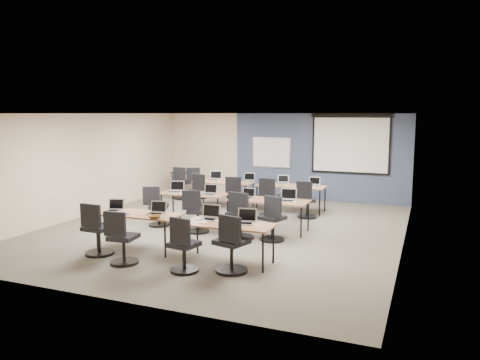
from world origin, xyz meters
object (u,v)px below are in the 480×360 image
at_px(laptop_4, 176,189).
at_px(projector_screen, 351,141).
at_px(laptop_7, 288,198).
at_px(spare_chair_b, 182,186).
at_px(task_chair_7, 272,222).
at_px(whiteboard, 271,153).
at_px(laptop_3, 245,220).
at_px(laptop_5, 209,192).
at_px(training_table_back_right, 291,187).
at_px(laptop_6, 248,196).
at_px(task_chair_9, 236,198).
at_px(task_chair_1, 122,242).
at_px(task_chair_2, 183,250).
at_px(training_table_front_left, 138,216).
at_px(utility_table, 185,175).
at_px(task_chair_3, 231,249).
at_px(task_chair_0, 97,233).
at_px(training_table_back_left, 223,183).
at_px(laptop_0, 114,208).
at_px(laptop_8, 215,178).
at_px(spare_chair_a, 198,186).
at_px(training_table_front_right, 228,226).
at_px(training_table_mid_left, 194,195).
at_px(laptop_2, 209,216).
at_px(laptop_10, 282,181).
at_px(laptop_9, 248,179).
at_px(task_chair_6, 240,219).
at_px(task_chair_5, 196,215).
at_px(task_chair_11, 306,203).
at_px(laptop_1, 156,211).
at_px(task_chair_8, 200,194).
at_px(training_table_mid_right, 268,202).

bearing_deg(laptop_4, projector_screen, 27.62).
xyz_separation_m(laptop_7, spare_chair_b, (-4.27, 2.74, -0.37)).
bearing_deg(task_chair_7, whiteboard, 127.83).
distance_m(laptop_3, laptop_7, 2.42).
bearing_deg(laptop_5, training_table_back_right, 48.65).
xyz_separation_m(laptop_6, task_chair_9, (-0.92, 1.52, -0.37)).
xyz_separation_m(task_chair_1, task_chair_2, (1.24, 0.03, -0.01)).
xyz_separation_m(training_table_front_left, utility_table, (-2.25, 6.05, -0.03)).
bearing_deg(task_chair_3, training_table_back_right, 110.77).
distance_m(training_table_front_left, task_chair_0, 0.86).
bearing_deg(laptop_3, training_table_back_left, 108.53).
distance_m(training_table_back_left, task_chair_3, 5.77).
bearing_deg(laptop_0, laptop_6, 31.34).
height_order(task_chair_7, laptop_8, laptop_8).
bearing_deg(spare_chair_a, projector_screen, -20.29).
height_order(training_table_front_right, training_table_mid_left, same).
relative_size(laptop_2, laptop_10, 1.16).
height_order(training_table_front_left, laptop_9, laptop_9).
height_order(training_table_back_right, task_chair_6, task_chair_6).
distance_m(task_chair_7, utility_table, 6.42).
bearing_deg(task_chair_3, task_chair_5, 145.24).
distance_m(task_chair_1, laptop_2, 1.66).
bearing_deg(laptop_2, task_chair_0, -161.64).
relative_size(training_table_front_right, task_chair_11, 1.69).
relative_size(task_chair_3, utility_table, 1.15).
bearing_deg(laptop_1, laptop_0, 176.71).
xyz_separation_m(training_table_front_left, task_chair_6, (1.61, 1.46, -0.24)).
relative_size(laptop_0, laptop_10, 1.00).
xyz_separation_m(task_chair_7, task_chair_8, (-2.98, 2.46, 0.01)).
xyz_separation_m(task_chair_3, task_chair_9, (-1.79, 4.53, -0.01)).
bearing_deg(spare_chair_b, training_table_back_left, -12.12).
height_order(task_chair_2, laptop_9, task_chair_2).
xyz_separation_m(whiteboard, training_table_mid_right, (1.33, -4.21, -0.76)).
bearing_deg(task_chair_5, laptop_6, 24.92).
xyz_separation_m(laptop_1, task_chair_2, (1.14, -0.99, -0.39)).
bearing_deg(laptop_5, training_table_back_left, 97.89).
xyz_separation_m(training_table_front_right, laptop_4, (-2.61, 2.66, 0.12)).
bearing_deg(projector_screen, laptop_6, -112.21).
bearing_deg(training_table_front_left, laptop_7, 44.57).
distance_m(training_table_front_right, spare_chair_b, 6.59).
distance_m(laptop_6, laptop_9, 2.71).
bearing_deg(laptop_5, training_table_front_right, -65.03).
relative_size(laptop_7, utility_table, 0.40).
height_order(training_table_back_left, laptop_1, laptop_1).
relative_size(training_table_mid_left, task_chair_1, 1.69).
height_order(laptop_6, spare_chair_b, spare_chair_b).
bearing_deg(task_chair_1, task_chair_3, 3.22).
bearing_deg(spare_chair_b, training_table_front_right, -47.16).
bearing_deg(laptop_6, laptop_9, 107.40).
height_order(training_table_mid_right, task_chair_9, task_chair_9).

